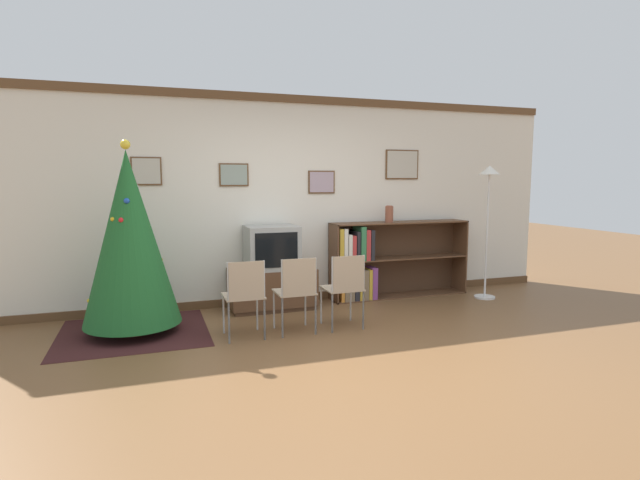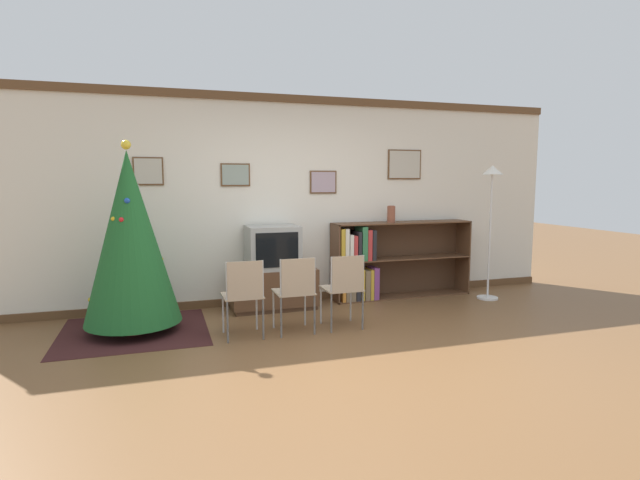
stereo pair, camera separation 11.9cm
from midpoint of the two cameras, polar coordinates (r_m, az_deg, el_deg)
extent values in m
plane|color=brown|center=(4.69, 2.15, -13.31)|extent=(24.00, 24.00, 0.00)
cube|color=silver|center=(6.57, -5.00, 4.52)|extent=(8.02, 0.08, 2.70)
cube|color=brown|center=(6.59, -5.00, 15.86)|extent=(8.02, 0.03, 0.10)
cube|color=brown|center=(6.70, -4.77, -6.67)|extent=(8.02, 0.03, 0.10)
cube|color=brown|center=(6.32, -19.75, 7.42)|extent=(0.35, 0.02, 0.33)
cube|color=#BCB7A8|center=(6.31, -19.75, 7.43)|extent=(0.31, 0.01, 0.30)
cube|color=brown|center=(6.40, -10.34, 7.34)|extent=(0.37, 0.02, 0.29)
cube|color=gray|center=(6.38, -10.33, 7.35)|extent=(0.33, 0.01, 0.25)
cube|color=brown|center=(6.67, -0.34, 6.64)|extent=(0.37, 0.02, 0.30)
cube|color=#A893A3|center=(6.66, -0.31, 6.63)|extent=(0.33, 0.01, 0.27)
cube|color=brown|center=(7.15, 8.88, 8.52)|extent=(0.50, 0.02, 0.41)
cube|color=#BCB7A8|center=(7.14, 8.92, 8.52)|extent=(0.47, 0.01, 0.37)
cube|color=#381919|center=(5.78, -21.05, -9.83)|extent=(1.52, 1.45, 0.01)
cylinder|color=maroon|center=(5.76, -21.08, -9.31)|extent=(0.36, 0.36, 0.10)
cone|color=#1E5B28|center=(5.58, -21.51, 0.22)|extent=(1.00, 1.00, 1.82)
sphere|color=yellow|center=(5.56, -21.95, 10.10)|extent=(0.10, 0.10, 0.10)
sphere|color=silver|center=(5.61, -20.96, 5.76)|extent=(0.06, 0.06, 0.06)
sphere|color=red|center=(5.68, -19.65, 1.46)|extent=(0.05, 0.05, 0.05)
sphere|color=#1E4CB2|center=(5.41, -21.82, 4.17)|extent=(0.06, 0.06, 0.06)
sphere|color=#1E4CB2|center=(5.84, -20.82, -0.12)|extent=(0.05, 0.05, 0.05)
sphere|color=gold|center=(5.71, -18.36, -2.17)|extent=(0.05, 0.05, 0.05)
sphere|color=red|center=(5.39, -22.38, 2.13)|extent=(0.05, 0.05, 0.05)
sphere|color=gold|center=(5.68, -25.42, -6.31)|extent=(0.05, 0.05, 0.05)
sphere|color=red|center=(5.89, -23.07, -2.31)|extent=(0.06, 0.06, 0.06)
sphere|color=gold|center=(5.45, -23.18, 2.20)|extent=(0.05, 0.05, 0.05)
cube|color=#412A1A|center=(6.40, -6.01, -7.58)|extent=(1.02, 0.51, 0.05)
cube|color=brown|center=(6.34, -6.04, -5.34)|extent=(1.06, 0.53, 0.46)
cube|color=#9E9E99|center=(6.25, -6.10, -0.85)|extent=(0.64, 0.51, 0.54)
cube|color=black|center=(6.00, -5.54, -1.16)|extent=(0.52, 0.01, 0.42)
cube|color=tan|center=(5.24, -9.41, -6.31)|extent=(0.40, 0.40, 0.02)
cube|color=tan|center=(5.01, -9.08, -4.60)|extent=(0.35, 0.01, 0.38)
cylinder|color=#B2B2B2|center=(5.44, -11.58, -8.25)|extent=(0.02, 0.02, 0.42)
cylinder|color=#B2B2B2|center=(5.49, -7.82, -8.02)|extent=(0.02, 0.02, 0.42)
cylinder|color=#B2B2B2|center=(5.09, -11.03, -9.28)|extent=(0.02, 0.02, 0.42)
cylinder|color=#B2B2B2|center=(5.15, -7.02, -9.01)|extent=(0.02, 0.02, 0.42)
cylinder|color=#B2B2B2|center=(5.04, -11.09, -7.13)|extent=(0.02, 0.02, 0.82)
cylinder|color=#B2B2B2|center=(5.10, -7.05, -6.88)|extent=(0.02, 0.02, 0.82)
cube|color=tan|center=(5.35, -3.60, -5.94)|extent=(0.40, 0.40, 0.02)
cube|color=tan|center=(5.13, -3.04, -4.25)|extent=(0.35, 0.01, 0.38)
cylinder|color=#B2B2B2|center=(5.53, -5.90, -7.88)|extent=(0.02, 0.02, 0.42)
cylinder|color=#B2B2B2|center=(5.62, -2.30, -7.61)|extent=(0.02, 0.02, 0.42)
cylinder|color=#B2B2B2|center=(5.19, -4.98, -8.86)|extent=(0.02, 0.02, 0.42)
cylinder|color=#B2B2B2|center=(5.29, -1.16, -8.54)|extent=(0.02, 0.02, 0.42)
cylinder|color=#B2B2B2|center=(5.14, -5.00, -6.74)|extent=(0.02, 0.02, 0.82)
cylinder|color=#B2B2B2|center=(5.24, -1.16, -6.46)|extent=(0.02, 0.02, 0.82)
cube|color=tan|center=(5.52, 1.90, -5.53)|extent=(0.40, 0.40, 0.02)
cube|color=tan|center=(5.30, 2.66, -3.87)|extent=(0.35, 0.01, 0.38)
cylinder|color=#B2B2B2|center=(5.68, -0.48, -7.46)|extent=(0.02, 0.02, 0.42)
cylinder|color=#B2B2B2|center=(5.80, 2.92, -7.16)|extent=(0.02, 0.02, 0.42)
cylinder|color=#B2B2B2|center=(5.35, 0.77, -8.37)|extent=(0.02, 0.02, 0.42)
cylinder|color=#B2B2B2|center=(5.48, 4.35, -8.02)|extent=(0.02, 0.02, 0.42)
cylinder|color=#B2B2B2|center=(5.30, 0.77, -6.31)|extent=(0.02, 0.02, 0.82)
cylinder|color=#B2B2B2|center=(5.43, 4.37, -6.01)|extent=(0.02, 0.02, 0.82)
cube|color=brown|center=(6.62, 1.04, -2.64)|extent=(0.02, 0.36, 1.04)
cube|color=brown|center=(7.52, 15.22, -1.73)|extent=(0.02, 0.36, 1.04)
cube|color=brown|center=(6.95, 8.66, 2.00)|extent=(1.98, 0.36, 0.02)
cube|color=brown|center=(7.12, 8.51, -6.26)|extent=(1.98, 0.36, 0.02)
cube|color=brown|center=(7.01, 8.59, -2.01)|extent=(1.94, 0.36, 0.02)
cube|color=#492F1E|center=(7.17, 7.94, -1.97)|extent=(1.98, 0.01, 1.04)
cube|color=orange|center=(6.64, 1.84, -5.19)|extent=(0.04, 0.22, 0.42)
cube|color=#756047|center=(6.68, 2.25, -4.86)|extent=(0.06, 0.27, 0.48)
cube|color=#756047|center=(6.72, 2.81, -5.15)|extent=(0.06, 0.27, 0.40)
cube|color=#232328|center=(6.75, 3.36, -5.18)|extent=(0.06, 0.29, 0.38)
cube|color=gold|center=(6.75, 3.91, -5.01)|extent=(0.05, 0.24, 0.42)
cube|color=#756047|center=(6.80, 4.38, -5.01)|extent=(0.07, 0.29, 0.40)
cube|color=gold|center=(6.82, 4.90, -4.97)|extent=(0.05, 0.27, 0.41)
cube|color=#7A3D7F|center=(6.83, 5.41, -4.84)|extent=(0.07, 0.26, 0.43)
cube|color=gold|center=(6.56, 1.64, -0.56)|extent=(0.06, 0.25, 0.43)
cube|color=silver|center=(6.57, 2.16, -0.55)|extent=(0.05, 0.23, 0.43)
cube|color=silver|center=(6.63, 2.54, -0.83)|extent=(0.05, 0.30, 0.35)
cube|color=#B73333|center=(6.64, 3.04, -0.89)|extent=(0.05, 0.27, 0.34)
cube|color=#232328|center=(6.67, 3.49, -0.64)|extent=(0.04, 0.29, 0.39)
cube|color=#337547|center=(6.70, 4.02, -0.33)|extent=(0.07, 0.30, 0.45)
cube|color=#B73333|center=(6.72, 4.59, -0.49)|extent=(0.06, 0.29, 0.41)
cube|color=#232328|center=(6.73, 5.14, -0.51)|extent=(0.05, 0.26, 0.40)
cylinder|color=brown|center=(6.84, 7.42, 2.93)|extent=(0.11, 0.11, 0.22)
torus|color=brown|center=(6.83, 7.43, 3.84)|extent=(0.10, 0.10, 0.02)
cylinder|color=silver|center=(7.27, 17.84, -6.21)|extent=(0.28, 0.28, 0.03)
cylinder|color=silver|center=(7.13, 18.09, 0.41)|extent=(0.03, 0.03, 1.66)
cone|color=white|center=(7.09, 18.36, 7.60)|extent=(0.28, 0.28, 0.12)
camera|label=1|loc=(0.06, -90.60, -0.07)|focal=28.00mm
camera|label=2|loc=(0.06, 89.40, 0.07)|focal=28.00mm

